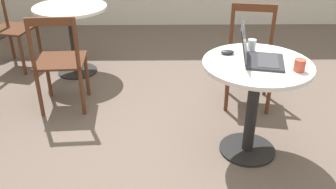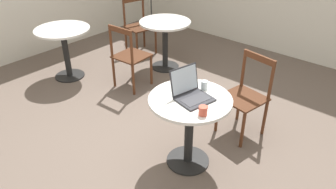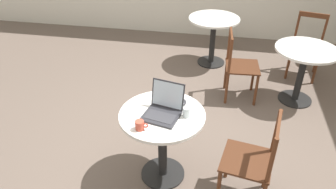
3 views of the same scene
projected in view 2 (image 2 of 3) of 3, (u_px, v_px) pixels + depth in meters
ground_plane at (157, 141)px, 3.66m from camera, size 16.00×16.00×0.00m
cafe_table_near at (190, 115)px, 3.09m from camera, size 0.78×0.78×0.76m
cafe_table_mid at (165, 33)px, 4.99m from camera, size 0.78×0.78×0.76m
cafe_table_far at (64, 41)px, 4.71m from camera, size 0.78×0.78×0.76m
chair_near_right at (246, 97)px, 3.59m from camera, size 0.50×0.50×0.92m
chair_mid_back at (139, 26)px, 5.59m from camera, size 0.51×0.51×0.92m
chair_mid_left at (130, 57)px, 4.50m from camera, size 0.45×0.45×0.92m
laptop at (191, 93)px, 2.97m from camera, size 0.37×0.37×0.27m
mouse at (185, 84)px, 3.19m from camera, size 0.06×0.10×0.03m
mug at (203, 111)px, 2.74m from camera, size 0.11×0.07×0.08m
drinking_glass at (204, 85)px, 3.11m from camera, size 0.06×0.06×0.09m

